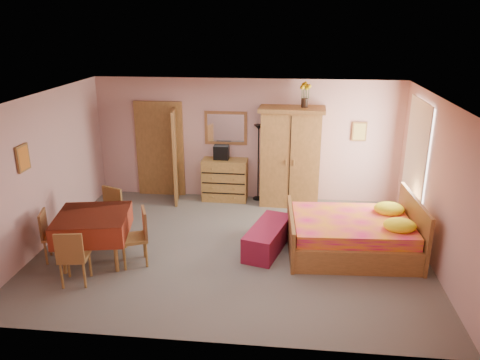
# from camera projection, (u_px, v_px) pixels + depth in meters

# --- Properties ---
(floor) EXTENTS (6.50, 6.50, 0.00)m
(floor) POSITION_uv_depth(u_px,v_px,m) (232.00, 248.00, 8.09)
(floor) COLOR slate
(floor) RESTS_ON ground
(ceiling) EXTENTS (6.50, 6.50, 0.00)m
(ceiling) POSITION_uv_depth(u_px,v_px,m) (232.00, 98.00, 7.24)
(ceiling) COLOR brown
(ceiling) RESTS_ON wall_back
(wall_back) EXTENTS (6.50, 0.10, 2.60)m
(wall_back) POSITION_uv_depth(u_px,v_px,m) (246.00, 140.00, 10.02)
(wall_back) COLOR #C99691
(wall_back) RESTS_ON floor
(wall_front) EXTENTS (6.50, 0.10, 2.60)m
(wall_front) POSITION_uv_depth(u_px,v_px,m) (205.00, 247.00, 5.32)
(wall_front) COLOR #C99691
(wall_front) RESTS_ON floor
(wall_left) EXTENTS (0.10, 5.00, 2.60)m
(wall_left) POSITION_uv_depth(u_px,v_px,m) (44.00, 171.00, 8.00)
(wall_left) COLOR #C99691
(wall_left) RESTS_ON floor
(wall_right) EXTENTS (0.10, 5.00, 2.60)m
(wall_right) POSITION_uv_depth(u_px,v_px,m) (437.00, 184.00, 7.34)
(wall_right) COLOR #C99691
(wall_right) RESTS_ON floor
(doorway) EXTENTS (1.06, 0.12, 2.15)m
(doorway) POSITION_uv_depth(u_px,v_px,m) (160.00, 150.00, 10.27)
(doorway) COLOR #9E6B35
(doorway) RESTS_ON floor
(window) EXTENTS (0.08, 1.40, 1.95)m
(window) POSITION_uv_depth(u_px,v_px,m) (417.00, 154.00, 8.42)
(window) COLOR white
(window) RESTS_ON wall_right
(picture_left) EXTENTS (0.04, 0.32, 0.42)m
(picture_left) POSITION_uv_depth(u_px,v_px,m) (23.00, 158.00, 7.30)
(picture_left) COLOR orange
(picture_left) RESTS_ON wall_left
(picture_back) EXTENTS (0.30, 0.04, 0.40)m
(picture_back) POSITION_uv_depth(u_px,v_px,m) (359.00, 131.00, 9.67)
(picture_back) COLOR #D8BF59
(picture_back) RESTS_ON wall_back
(chest_of_drawers) EXTENTS (0.97, 0.50, 0.91)m
(chest_of_drawers) POSITION_uv_depth(u_px,v_px,m) (225.00, 180.00, 10.14)
(chest_of_drawers) COLOR #A77A38
(chest_of_drawers) RESTS_ON floor
(wall_mirror) EXTENTS (0.91, 0.05, 0.72)m
(wall_mirror) POSITION_uv_depth(u_px,v_px,m) (226.00, 128.00, 9.98)
(wall_mirror) COLOR silver
(wall_mirror) RESTS_ON wall_back
(stereo) EXTENTS (0.32, 0.24, 0.30)m
(stereo) POSITION_uv_depth(u_px,v_px,m) (221.00, 152.00, 9.97)
(stereo) COLOR black
(stereo) RESTS_ON chest_of_drawers
(floor_lamp) EXTENTS (0.27, 0.27, 1.66)m
(floor_lamp) POSITION_uv_depth(u_px,v_px,m) (258.00, 163.00, 10.03)
(floor_lamp) COLOR black
(floor_lamp) RESTS_ON floor
(wardrobe) EXTENTS (1.36, 0.74, 2.08)m
(wardrobe) POSITION_uv_depth(u_px,v_px,m) (291.00, 157.00, 9.71)
(wardrobe) COLOR #AF7A3B
(wardrobe) RESTS_ON floor
(sunflower_vase) EXTENTS (0.20, 0.20, 0.50)m
(sunflower_vase) POSITION_uv_depth(u_px,v_px,m) (305.00, 95.00, 9.27)
(sunflower_vase) COLOR gold
(sunflower_vase) RESTS_ON wardrobe
(bed) EXTENTS (2.21, 1.78, 0.98)m
(bed) POSITION_uv_depth(u_px,v_px,m) (352.00, 225.00, 7.83)
(bed) COLOR #E91670
(bed) RESTS_ON floor
(bench) EXTENTS (0.82, 1.40, 0.44)m
(bench) POSITION_uv_depth(u_px,v_px,m) (268.00, 237.00, 8.00)
(bench) COLOR maroon
(bench) RESTS_ON floor
(dining_table) EXTENTS (1.29, 1.29, 0.81)m
(dining_table) POSITION_uv_depth(u_px,v_px,m) (94.00, 237.00, 7.57)
(dining_table) COLOR maroon
(dining_table) RESTS_ON floor
(chair_south) EXTENTS (0.46, 0.46, 0.89)m
(chair_south) POSITION_uv_depth(u_px,v_px,m) (74.00, 256.00, 6.91)
(chair_south) COLOR olive
(chair_south) RESTS_ON floor
(chair_north) EXTENTS (0.56, 0.56, 0.94)m
(chair_north) POSITION_uv_depth(u_px,v_px,m) (106.00, 216.00, 8.24)
(chair_north) COLOR brown
(chair_north) RESTS_ON floor
(chair_west) EXTENTS (0.48, 0.48, 0.86)m
(chair_west) POSITION_uv_depth(u_px,v_px,m) (56.00, 235.00, 7.59)
(chair_west) COLOR #AC6F3A
(chair_west) RESTS_ON floor
(chair_east) EXTENTS (0.55, 0.55, 0.92)m
(chair_east) POSITION_uv_depth(u_px,v_px,m) (134.00, 238.00, 7.44)
(chair_east) COLOR olive
(chair_east) RESTS_ON floor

